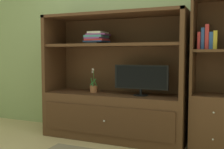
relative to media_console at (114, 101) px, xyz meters
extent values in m
plane|color=tan|center=(0.00, -0.41, -0.49)|extent=(8.00, 8.00, 0.00)
cube|color=#8C9E6B|center=(0.00, 0.34, 0.91)|extent=(6.00, 0.10, 2.80)
cube|color=#4C2D1C|center=(0.00, -0.01, -0.20)|extent=(1.84, 0.54, 0.59)
cube|color=#462A19|center=(0.00, -0.29, -0.20)|extent=(1.69, 0.02, 0.35)
sphere|color=silver|center=(0.00, -0.30, -0.20)|extent=(0.02, 0.02, 0.02)
cube|color=#4C2D1C|center=(-0.89, -0.01, 0.60)|extent=(0.05, 0.54, 1.02)
cube|color=#4C2D1C|center=(0.89, -0.01, 0.60)|extent=(0.05, 0.54, 1.02)
cube|color=#4C2D1C|center=(0.00, 0.25, 0.60)|extent=(1.84, 0.02, 1.02)
cube|color=#4C2D1C|center=(0.00, -0.01, 1.10)|extent=(1.84, 0.54, 0.04)
cube|color=#4C2D1C|center=(0.00, -0.01, 0.72)|extent=(1.74, 0.49, 0.04)
cylinder|color=black|center=(0.37, -0.04, 0.10)|extent=(0.18, 0.18, 0.01)
cylinder|color=black|center=(0.37, -0.04, 0.14)|extent=(0.03, 0.03, 0.07)
cube|color=black|center=(0.37, -0.04, 0.32)|extent=(0.68, 0.02, 0.30)
cube|color=black|center=(0.37, -0.05, 0.32)|extent=(0.63, 0.00, 0.27)
cylinder|color=#B26642|center=(-0.29, -0.01, 0.14)|extent=(0.10, 0.10, 0.09)
cylinder|color=#3D6B33|center=(-0.29, -0.01, 0.29)|extent=(0.01, 0.01, 0.22)
cube|color=#2D7A38|center=(-0.26, -0.01, 0.23)|extent=(0.03, 0.06, 0.10)
cube|color=#2D7A38|center=(-0.30, 0.01, 0.23)|extent=(0.07, 0.07, 0.09)
cube|color=#2D7A38|center=(-0.30, -0.02, 0.23)|extent=(0.09, 0.10, 0.11)
sphere|color=silver|center=(-0.30, -0.01, 0.37)|extent=(0.03, 0.03, 0.03)
sphere|color=silver|center=(-0.30, -0.01, 0.40)|extent=(0.03, 0.03, 0.03)
cube|color=black|center=(-0.24, -0.02, 0.75)|extent=(0.21, 0.31, 0.03)
cube|color=#2D519E|center=(-0.24, 0.00, 0.77)|extent=(0.27, 0.29, 0.01)
cube|color=red|center=(-0.23, -0.01, 0.79)|extent=(0.26, 0.27, 0.02)
cube|color=purple|center=(-0.24, -0.01, 0.81)|extent=(0.24, 0.28, 0.02)
cube|color=teal|center=(-0.24, 0.00, 0.83)|extent=(0.25, 0.27, 0.03)
cube|color=purple|center=(-0.22, 0.00, 0.86)|extent=(0.28, 0.27, 0.02)
cube|color=silver|center=(-0.22, 0.00, 0.88)|extent=(0.20, 0.25, 0.03)
cube|color=#4C2D1C|center=(1.23, -0.01, -0.17)|extent=(0.52, 0.41, 0.64)
sphere|color=silver|center=(1.23, -0.22, -0.01)|extent=(0.02, 0.02, 0.02)
sphere|color=silver|center=(1.23, -0.22, -0.30)|extent=(0.02, 0.02, 0.02)
cube|color=#4C2D1C|center=(0.98, -0.01, 0.70)|extent=(0.03, 0.41, 1.09)
cube|color=#4C2D1C|center=(1.23, 0.19, 0.70)|extent=(0.52, 0.02, 1.09)
cube|color=#4C2D1C|center=(1.23, -0.01, 0.64)|extent=(0.46, 0.37, 0.03)
cube|color=red|center=(1.05, -0.01, 0.75)|extent=(0.03, 0.17, 0.19)
cube|color=#2D519E|center=(1.08, -0.01, 0.78)|extent=(0.04, 0.13, 0.24)
cube|color=red|center=(1.13, -0.01, 0.79)|extent=(0.04, 0.14, 0.27)
cube|color=#2D519E|center=(1.17, -0.01, 0.75)|extent=(0.04, 0.13, 0.19)
cube|color=gold|center=(1.21, -0.01, 0.76)|extent=(0.04, 0.13, 0.20)
camera|label=1|loc=(1.35, -3.25, 0.61)|focal=44.06mm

